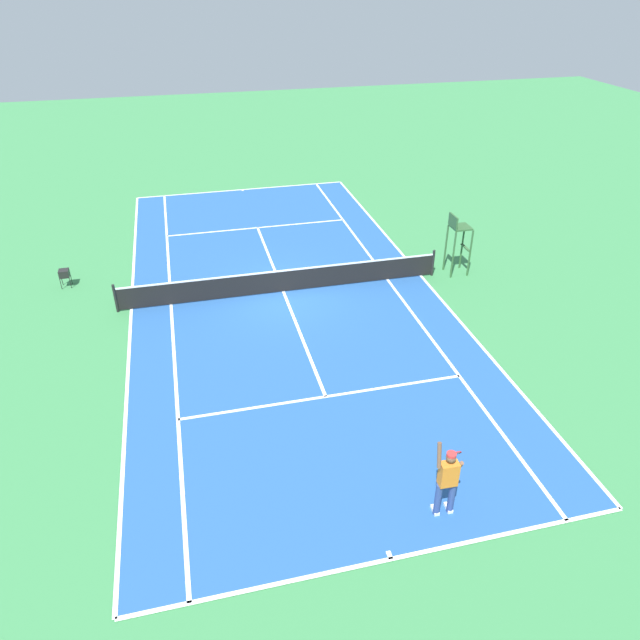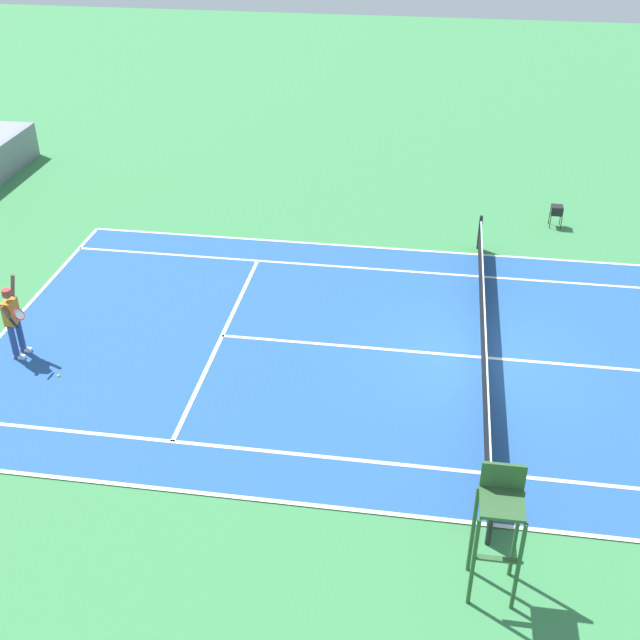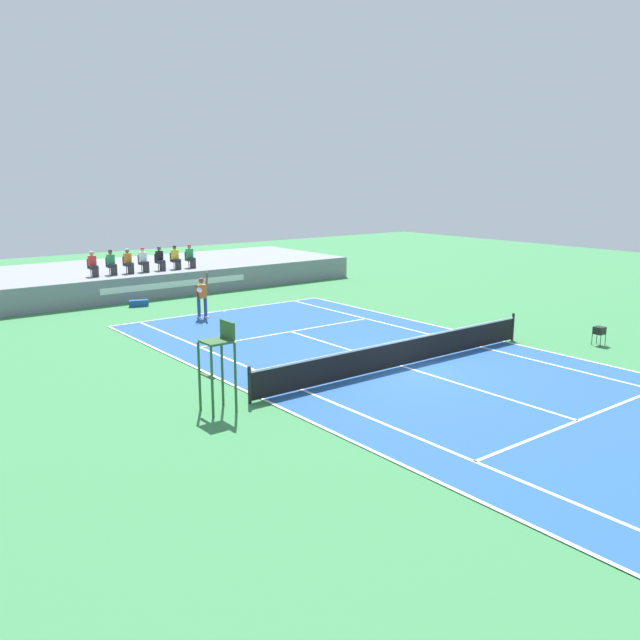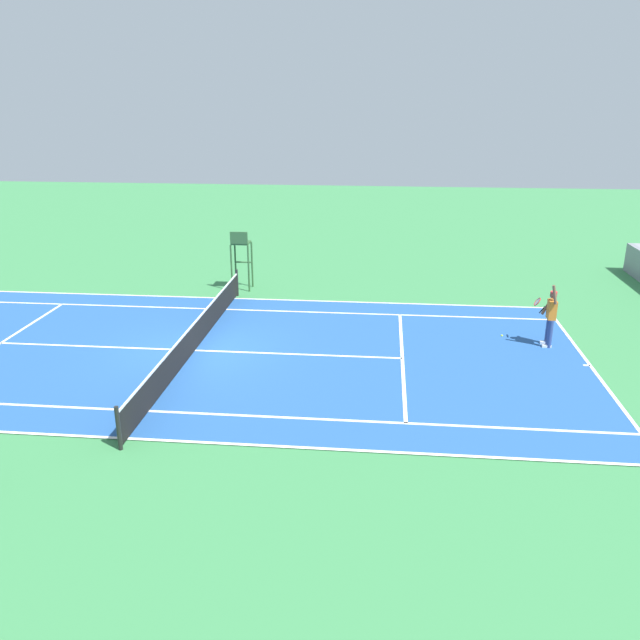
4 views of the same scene
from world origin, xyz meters
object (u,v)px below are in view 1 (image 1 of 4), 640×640
at_px(umpire_chair, 458,236).
at_px(tennis_ball, 448,465).
at_px(ball_hopper, 64,273).
at_px(tennis_player, 447,481).

bearing_deg(umpire_chair, tennis_ball, 64.65).
bearing_deg(tennis_ball, umpire_chair, -115.35).
bearing_deg(ball_hopper, tennis_player, 125.14).
distance_m(tennis_player, ball_hopper, 16.42).
bearing_deg(umpire_chair, ball_hopper, -9.33).
bearing_deg(umpire_chair, tennis_player, 64.16).
distance_m(tennis_ball, ball_hopper, 15.85).
bearing_deg(ball_hopper, tennis_ball, 129.94).
distance_m(umpire_chair, ball_hopper, 15.00).
xyz_separation_m(tennis_ball, ball_hopper, (10.17, -12.14, 0.54)).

